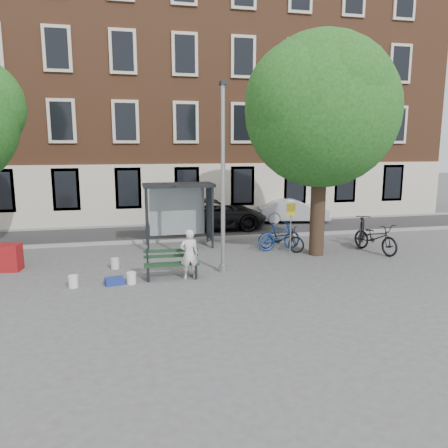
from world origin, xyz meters
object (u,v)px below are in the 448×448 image
red_stand (6,258)px  notice_sign (291,218)px  painter (189,254)px  car_dark (212,214)px  car_silver (293,211)px  bike_a (281,239)px  bike_c (375,238)px  bike_d (362,231)px  lamppost (223,188)px  bike_b (279,236)px  bench (172,265)px  bus_shelter (188,200)px

red_stand → notice_sign: notice_sign is taller
painter → red_stand: (-5.86, 2.20, -0.34)m
car_dark → car_silver: car_dark is taller
bike_a → bike_c: bearing=-65.9°
bike_d → notice_sign: (-3.50, -0.87, 0.82)m
lamppost → bike_a: lamppost is taller
bike_b → bike_d: 3.64m
painter → bench: (-0.54, 0.21, -0.38)m
bus_shelter → red_stand: 7.05m
bike_a → red_stand: size_ratio=2.14×
bike_d → car_silver: (-0.77, 5.85, 0.01)m
bench → car_dark: 8.30m
painter → notice_sign: (4.20, 2.21, 0.66)m
lamppost → bike_d: lamppost is taller
car_silver → bus_shelter: bearing=131.9°
bike_b → lamppost: bearing=120.7°
bus_shelter → notice_sign: bus_shelter is taller
bus_shelter → bike_b: (3.47, -1.58, -1.35)m
bike_b → car_silver: (2.86, 5.88, 0.07)m
bike_c → bike_d: 1.21m
bench → bike_a: bike_a is taller
car_silver → bike_b: bearing=161.7°
bike_a → car_silver: 6.73m
bike_a → bench: bearing=159.5°
car_silver → lamppost: bearing=153.4°
bike_c → notice_sign: notice_sign is taller
bus_shelter → notice_sign: (3.61, -2.43, -0.46)m
painter → car_dark: painter is taller
bus_shelter → bike_c: size_ratio=1.27×
lamppost → bike_c: bearing=11.8°
lamppost → bike_b: 4.41m
bike_c → bike_d: bearing=71.9°
painter → bike_b: painter is taller
lamppost → red_stand: bearing=166.7°
painter → notice_sign: bearing=-156.7°
car_silver → notice_sign: bearing=165.6°
lamppost → bike_d: (6.50, 2.55, -2.16)m
lamppost → bike_a: (2.86, 2.32, -2.28)m
painter → bike_a: size_ratio=0.82×
bike_c → bike_b: bearing=147.9°
bike_b → bike_c: bike_c is taller
car_silver → car_dark: bearing=108.8°
bench → bus_shelter: bearing=77.0°
lamppost → car_dark: bearing=81.9°
car_silver → notice_sign: size_ratio=1.96×
painter → car_dark: (2.26, 8.02, -0.03)m
bike_b → bike_d: size_ratio=0.90×
painter → notice_sign: size_ratio=0.80×
bike_c → red_stand: bike_c is taller
painter → car_silver: size_ratio=0.41×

